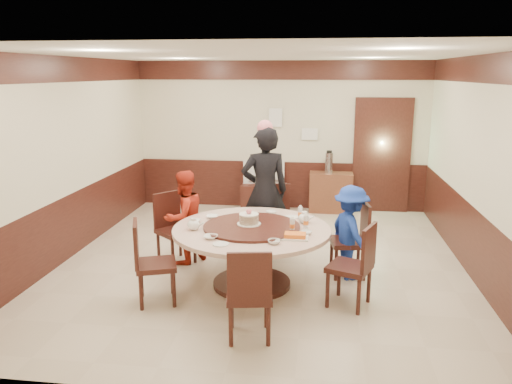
# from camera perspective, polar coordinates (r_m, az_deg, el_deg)

# --- Properties ---
(room) EXTENTS (6.00, 6.04, 2.84)m
(room) POSITION_cam_1_polar(r_m,az_deg,el_deg) (6.73, 0.79, 0.61)
(room) COLOR beige
(room) RESTS_ON ground
(banquet_table) EXTENTS (1.91, 1.91, 0.78)m
(banquet_table) POSITION_cam_1_polar(r_m,az_deg,el_deg) (6.12, -0.49, -6.04)
(banquet_table) COLOR #371611
(banquet_table) RESTS_ON ground
(chair_0) EXTENTS (0.51, 0.50, 0.97)m
(chair_0) POSITION_cam_1_polar(r_m,az_deg,el_deg) (6.62, 10.65, -6.84)
(chair_0) COLOR #371611
(chair_0) RESTS_ON ground
(chair_1) EXTENTS (0.46, 0.47, 0.97)m
(chair_1) POSITION_cam_1_polar(r_m,az_deg,el_deg) (7.42, 2.22, -4.36)
(chair_1) COLOR #371611
(chair_1) RESTS_ON ground
(chair_2) EXTENTS (0.62, 0.62, 0.97)m
(chair_2) POSITION_cam_1_polar(r_m,az_deg,el_deg) (7.04, -9.19, -5.54)
(chair_2) COLOR #371611
(chair_2) RESTS_ON ground
(chair_3) EXTENTS (0.57, 0.56, 0.97)m
(chair_3) POSITION_cam_1_polar(r_m,az_deg,el_deg) (5.89, -11.50, -9.50)
(chair_3) COLOR #371611
(chair_3) RESTS_ON ground
(chair_4) EXTENTS (0.51, 0.51, 0.97)m
(chair_4) POSITION_cam_1_polar(r_m,az_deg,el_deg) (5.05, -0.77, -13.28)
(chair_4) COLOR #371611
(chair_4) RESTS_ON ground
(chair_5) EXTENTS (0.58, 0.57, 0.97)m
(chair_5) POSITION_cam_1_polar(r_m,az_deg,el_deg) (5.79, 10.78, -9.86)
(chair_5) COLOR #371611
(chair_5) RESTS_ON ground
(person_standing) EXTENTS (0.77, 0.62, 1.85)m
(person_standing) POSITION_cam_1_polar(r_m,az_deg,el_deg) (7.13, 1.00, 0.08)
(person_standing) COLOR black
(person_standing) RESTS_ON ground
(person_red) EXTENTS (0.77, 0.80, 1.30)m
(person_red) POSITION_cam_1_polar(r_m,az_deg,el_deg) (6.91, -8.20, -2.87)
(person_red) COLOR #B62A18
(person_red) RESTS_ON ground
(person_blue) EXTENTS (0.76, 0.90, 1.21)m
(person_blue) POSITION_cam_1_polar(r_m,az_deg,el_deg) (6.44, 10.77, -4.58)
(person_blue) COLOR #18359B
(person_blue) RESTS_ON ground
(birthday_cake) EXTENTS (0.29, 0.29, 0.20)m
(birthday_cake) POSITION_cam_1_polar(r_m,az_deg,el_deg) (6.06, -0.82, -3.09)
(birthday_cake) COLOR white
(birthday_cake) RESTS_ON banquet_table
(teapot_left) EXTENTS (0.17, 0.15, 0.13)m
(teapot_left) POSITION_cam_1_polar(r_m,az_deg,el_deg) (6.00, -7.16, -3.75)
(teapot_left) COLOR white
(teapot_left) RESTS_ON banquet_table
(teapot_right) EXTENTS (0.17, 0.15, 0.13)m
(teapot_right) POSITION_cam_1_polar(r_m,az_deg,el_deg) (6.25, 5.54, -3.01)
(teapot_right) COLOR white
(teapot_right) RESTS_ON banquet_table
(bowl_0) EXTENTS (0.16, 0.16, 0.04)m
(bowl_0) POSITION_cam_1_polar(r_m,az_deg,el_deg) (6.46, -5.00, -2.83)
(bowl_0) COLOR white
(bowl_0) RESTS_ON banquet_table
(bowl_1) EXTENTS (0.14, 0.14, 0.04)m
(bowl_1) POSITION_cam_1_polar(r_m,az_deg,el_deg) (5.50, 2.09, -5.70)
(bowl_1) COLOR white
(bowl_1) RESTS_ON banquet_table
(bowl_2) EXTENTS (0.16, 0.16, 0.04)m
(bowl_2) POSITION_cam_1_polar(r_m,az_deg,el_deg) (5.68, -5.21, -5.14)
(bowl_2) COLOR white
(bowl_2) RESTS_ON banquet_table
(bowl_3) EXTENTS (0.13, 0.13, 0.04)m
(bowl_3) POSITION_cam_1_polar(r_m,az_deg,el_deg) (5.83, 5.78, -4.64)
(bowl_3) COLOR white
(bowl_3) RESTS_ON banquet_table
(bowl_4) EXTENTS (0.14, 0.14, 0.03)m
(bowl_4) POSITION_cam_1_polar(r_m,az_deg,el_deg) (6.30, -6.95, -3.32)
(bowl_4) COLOR white
(bowl_4) RESTS_ON banquet_table
(bowl_5) EXTENTS (0.14, 0.14, 0.04)m
(bowl_5) POSITION_cam_1_polar(r_m,az_deg,el_deg) (6.62, 1.75, -2.35)
(bowl_5) COLOR white
(bowl_5) RESTS_ON banquet_table
(saucer_near) EXTENTS (0.18, 0.18, 0.01)m
(saucer_near) POSITION_cam_1_polar(r_m,az_deg,el_deg) (5.48, -4.06, -5.96)
(saucer_near) COLOR white
(saucer_near) RESTS_ON banquet_table
(saucer_far) EXTENTS (0.18, 0.18, 0.01)m
(saucer_far) POSITION_cam_1_polar(r_m,az_deg,el_deg) (6.48, 4.07, -2.88)
(saucer_far) COLOR white
(saucer_far) RESTS_ON banquet_table
(shrimp_platter) EXTENTS (0.30, 0.20, 0.06)m
(shrimp_platter) POSITION_cam_1_polar(r_m,az_deg,el_deg) (5.67, 4.50, -5.06)
(shrimp_platter) COLOR white
(shrimp_platter) RESTS_ON banquet_table
(bottle_0) EXTENTS (0.06, 0.06, 0.16)m
(bottle_0) POSITION_cam_1_polar(r_m,az_deg,el_deg) (5.90, 4.17, -3.80)
(bottle_0) COLOR silver
(bottle_0) RESTS_ON banquet_table
(bottle_1) EXTENTS (0.06, 0.06, 0.16)m
(bottle_1) POSITION_cam_1_polar(r_m,az_deg,el_deg) (6.04, 5.73, -3.42)
(bottle_1) COLOR silver
(bottle_1) RESTS_ON banquet_table
(bottle_2) EXTENTS (0.06, 0.06, 0.16)m
(bottle_2) POSITION_cam_1_polar(r_m,az_deg,el_deg) (6.40, 5.07, -2.41)
(bottle_2) COLOR silver
(bottle_2) RESTS_ON banquet_table
(tv_stand) EXTENTS (0.85, 0.45, 0.50)m
(tv_stand) POSITION_cam_1_polar(r_m,az_deg,el_deg) (9.60, 0.92, -0.56)
(tv_stand) COLOR #371611
(tv_stand) RESTS_ON ground
(television) EXTENTS (0.79, 0.24, 0.45)m
(television) POSITION_cam_1_polar(r_m,az_deg,el_deg) (9.49, 0.93, 2.23)
(television) COLOR gray
(television) RESTS_ON tv_stand
(side_cabinet) EXTENTS (0.80, 0.40, 0.75)m
(side_cabinet) POSITION_cam_1_polar(r_m,az_deg,el_deg) (9.54, 8.53, -0.03)
(side_cabinet) COLOR brown
(side_cabinet) RESTS_ON ground
(thermos) EXTENTS (0.15, 0.15, 0.38)m
(thermos) POSITION_cam_1_polar(r_m,az_deg,el_deg) (9.42, 8.33, 3.33)
(thermos) COLOR silver
(thermos) RESTS_ON side_cabinet
(notice_left) EXTENTS (0.25, 0.00, 0.35)m
(notice_left) POSITION_cam_1_polar(r_m,az_deg,el_deg) (9.53, 2.25, 8.49)
(notice_left) COLOR white
(notice_left) RESTS_ON room
(notice_right) EXTENTS (0.30, 0.00, 0.22)m
(notice_right) POSITION_cam_1_polar(r_m,az_deg,el_deg) (9.52, 6.15, 6.60)
(notice_right) COLOR white
(notice_right) RESTS_ON room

